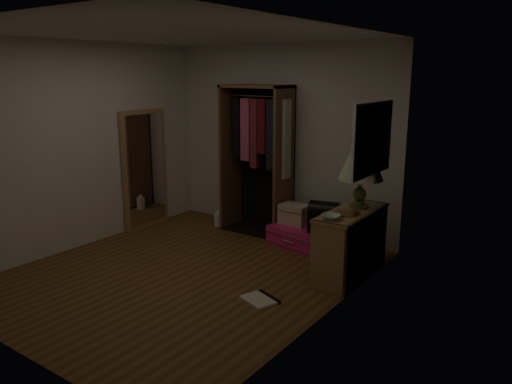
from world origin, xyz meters
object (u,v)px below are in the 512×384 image
train_case (295,214)px  console_bookshelf (352,241)px  black_bag (324,216)px  pink_suitcase (303,236)px  floor_mirror (145,169)px  white_jug (219,219)px  table_lamp (361,168)px  open_wardrobe (261,146)px

train_case → console_bookshelf: bearing=-25.4°
console_bookshelf → black_bag: 0.78m
black_bag → pink_suitcase: bearing=162.1°
pink_suitcase → train_case: size_ratio=2.29×
console_bookshelf → train_case: console_bookshelf is taller
floor_mirror → pink_suitcase: bearing=13.7°
pink_suitcase → floor_mirror: bearing=-156.0°
white_jug → floor_mirror: bearing=-145.2°
floor_mirror → pink_suitcase: (2.33, 0.57, -0.72)m
train_case → table_lamp: (1.09, -0.45, 0.81)m
train_case → white_jug: (-1.28, -0.03, -0.29)m
train_case → black_bag: size_ratio=0.98×
black_bag → white_jug: bearing=165.0°
console_bookshelf → floor_mirror: 3.27m
floor_mirror → black_bag: size_ratio=4.12×
floor_mirror → console_bookshelf: bearing=0.8°
train_case → open_wardrobe: bearing=171.0°
console_bookshelf → train_case: (-1.09, 0.59, -0.01)m
console_bookshelf → white_jug: console_bookshelf is taller
console_bookshelf → white_jug: bearing=166.8°
pink_suitcase → train_case: train_case is taller
open_wardrobe → table_lamp: (1.74, -0.59, -0.02)m
floor_mirror → pink_suitcase: size_ratio=1.85×
floor_mirror → table_lamp: bearing=3.2°
open_wardrobe → pink_suitcase: bearing=-13.9°
open_wardrobe → white_jug: open_wardrobe is taller
console_bookshelf → white_jug: size_ratio=4.88×
console_bookshelf → pink_suitcase: bearing=150.3°
pink_suitcase → white_jug: pink_suitcase is taller
pink_suitcase → console_bookshelf: bearing=-19.4°
pink_suitcase → train_case: (-0.18, 0.07, 0.26)m
open_wardrobe → train_case: 1.06m
floor_mirror → white_jug: bearing=34.8°
black_bag → table_lamp: bearing=-43.3°
train_case → pink_suitcase: bearing=-17.9°
open_wardrobe → table_lamp: size_ratio=3.33×
console_bookshelf → pink_suitcase: 1.08m
black_bag → white_jug: size_ratio=1.80×
pink_suitcase → table_lamp: (0.92, -0.38, 1.07)m
floor_mirror → table_lamp: (3.24, 0.18, 0.35)m
console_bookshelf → open_wardrobe: 2.05m
console_bookshelf → table_lamp: 0.82m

